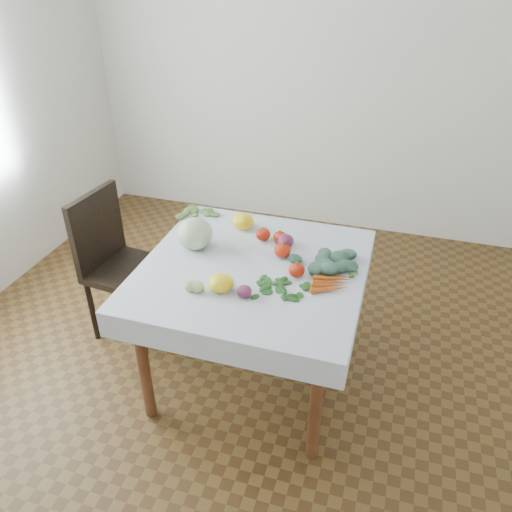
{
  "coord_description": "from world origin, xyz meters",
  "views": [
    {
      "loc": [
        0.64,
        -2.03,
        2.15
      ],
      "look_at": [
        0.02,
        0.0,
        0.82
      ],
      "focal_mm": 35.0,
      "sensor_mm": 36.0,
      "label": 1
    }
  ],
  "objects_px": {
    "table": "(253,283)",
    "chair": "(115,256)",
    "heirloom_back": "(243,221)",
    "cabbage": "(195,233)",
    "carrot_bunch": "(330,282)"
  },
  "relations": [
    {
      "from": "chair",
      "to": "heirloom_back",
      "type": "bearing_deg",
      "value": 14.24
    },
    {
      "from": "carrot_bunch",
      "to": "heirloom_back",
      "type": "bearing_deg",
      "value": 144.45
    },
    {
      "from": "table",
      "to": "heirloom_back",
      "type": "distance_m",
      "value": 0.44
    },
    {
      "from": "table",
      "to": "carrot_bunch",
      "type": "bearing_deg",
      "value": -5.5
    },
    {
      "from": "table",
      "to": "chair",
      "type": "relative_size",
      "value": 1.06
    },
    {
      "from": "table",
      "to": "chair",
      "type": "xyz_separation_m",
      "value": [
        -0.94,
        0.18,
        -0.12
      ]
    },
    {
      "from": "table",
      "to": "cabbage",
      "type": "xyz_separation_m",
      "value": [
        -0.35,
        0.09,
        0.19
      ]
    },
    {
      "from": "chair",
      "to": "heirloom_back",
      "type": "distance_m",
      "value": 0.83
    },
    {
      "from": "carrot_bunch",
      "to": "cabbage",
      "type": "bearing_deg",
      "value": 170.12
    },
    {
      "from": "chair",
      "to": "carrot_bunch",
      "type": "height_order",
      "value": "chair"
    },
    {
      "from": "table",
      "to": "chair",
      "type": "bearing_deg",
      "value": 169.13
    },
    {
      "from": "chair",
      "to": "heirloom_back",
      "type": "xyz_separation_m",
      "value": [
        0.76,
        0.19,
        0.26
      ]
    },
    {
      "from": "chair",
      "to": "cabbage",
      "type": "distance_m",
      "value": 0.66
    },
    {
      "from": "table",
      "to": "chair",
      "type": "height_order",
      "value": "chair"
    },
    {
      "from": "table",
      "to": "heirloom_back",
      "type": "xyz_separation_m",
      "value": [
        -0.17,
        0.37,
        0.15
      ]
    }
  ]
}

